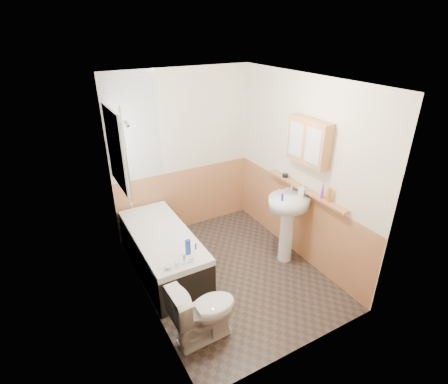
{
  "coord_description": "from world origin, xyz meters",
  "views": [
    {
      "loc": [
        -1.89,
        -3.23,
        3.05
      ],
      "look_at": [
        0.0,
        0.15,
        1.15
      ],
      "focal_mm": 28.0,
      "sensor_mm": 36.0,
      "label": 1
    }
  ],
  "objects_px": {
    "pine_shelf": "(305,189)",
    "medicine_cabinet": "(309,142)",
    "sink": "(288,215)",
    "toilet": "(204,311)",
    "bathtub": "(163,251)"
  },
  "relations": [
    {
      "from": "toilet",
      "to": "pine_shelf",
      "type": "xyz_separation_m",
      "value": [
        1.8,
        0.62,
        0.71
      ]
    },
    {
      "from": "bathtub",
      "to": "medicine_cabinet",
      "type": "relative_size",
      "value": 2.69
    },
    {
      "from": "toilet",
      "to": "sink",
      "type": "relative_size",
      "value": 0.65
    },
    {
      "from": "toilet",
      "to": "medicine_cabinet",
      "type": "xyz_separation_m",
      "value": [
        1.77,
        0.61,
        1.37
      ]
    },
    {
      "from": "sink",
      "to": "medicine_cabinet",
      "type": "relative_size",
      "value": 1.78
    },
    {
      "from": "sink",
      "to": "medicine_cabinet",
      "type": "height_order",
      "value": "medicine_cabinet"
    },
    {
      "from": "toilet",
      "to": "medicine_cabinet",
      "type": "distance_m",
      "value": 2.32
    },
    {
      "from": "pine_shelf",
      "to": "bathtub",
      "type": "bearing_deg",
      "value": 159.18
    },
    {
      "from": "bathtub",
      "to": "pine_shelf",
      "type": "distance_m",
      "value": 2.04
    },
    {
      "from": "sink",
      "to": "pine_shelf",
      "type": "height_order",
      "value": "sink"
    },
    {
      "from": "toilet",
      "to": "pine_shelf",
      "type": "height_order",
      "value": "pine_shelf"
    },
    {
      "from": "pine_shelf",
      "to": "medicine_cabinet",
      "type": "distance_m",
      "value": 0.66
    },
    {
      "from": "bathtub",
      "to": "pine_shelf",
      "type": "height_order",
      "value": "pine_shelf"
    },
    {
      "from": "pine_shelf",
      "to": "medicine_cabinet",
      "type": "xyz_separation_m",
      "value": [
        -0.03,
        -0.01,
        0.66
      ]
    },
    {
      "from": "sink",
      "to": "pine_shelf",
      "type": "relative_size",
      "value": 0.78
    }
  ]
}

